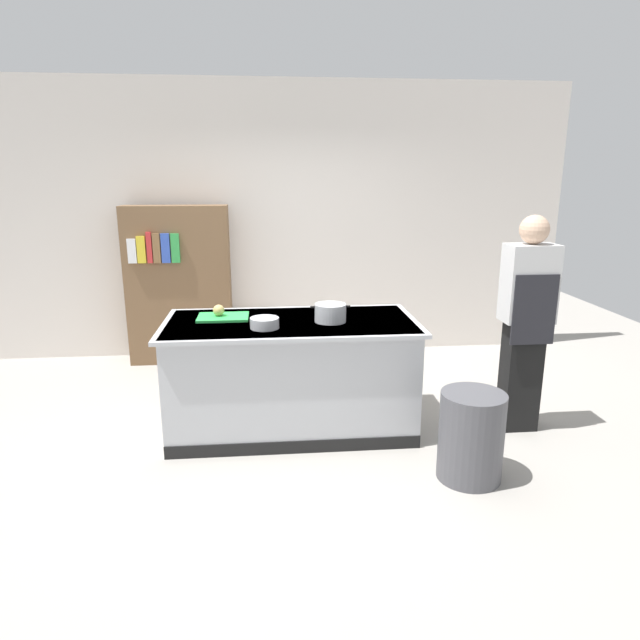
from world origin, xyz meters
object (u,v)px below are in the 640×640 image
Objects in this scene: bookshelf at (179,285)px; stock_pot at (330,313)px; mixing_bowl at (265,323)px; trash_bin at (471,436)px; onion at (219,310)px; person_chef at (526,320)px.

stock_pot is at bearing -52.02° from bookshelf.
stock_pot reaches higher than mixing_bowl.
trash_bin is 3.58m from bookshelf.
onion is 0.05× the size of bookshelf.
mixing_bowl is at bearing -164.17° from stock_pot.
stock_pot is at bearing 15.83° from mixing_bowl.
trash_bin is at bearing -44.74° from stock_pot.
onion reaches higher than trash_bin.
onion is at bearing 137.81° from mixing_bowl.
onion is at bearing 168.06° from stock_pot.
mixing_bowl is 2.03m from person_chef.
mixing_bowl is at bearing -42.19° from onion.
trash_bin is at bearing -27.33° from mixing_bowl.
person_chef is (0.66, 0.71, 0.61)m from trash_bin.
person_chef reaches higher than trash_bin.
person_chef is (2.39, -0.32, -0.05)m from onion.
person_chef reaches higher than onion.
person_chef is at bearing -33.78° from bookshelf.
mixing_bowl is 0.13× the size of person_chef.
trash_bin is at bearing -30.90° from onion.
person_chef reaches higher than bookshelf.
person_chef is 1.01× the size of bookshelf.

